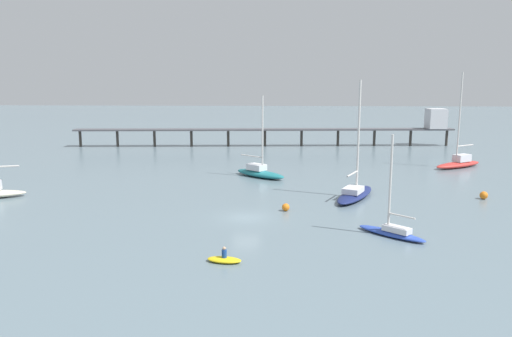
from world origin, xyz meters
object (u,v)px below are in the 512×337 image
Objects in this scene: sailboat_navy at (355,192)px; sailboat_red at (459,162)px; dinghy_yellow at (224,259)px; pier at (333,126)px; sailboat_blue at (392,230)px; mooring_buoy_near at (484,195)px; sailboat_teal at (260,172)px; mooring_buoy_inner at (286,207)px.

sailboat_navy is 26.90m from sailboat_red.
dinghy_yellow is (-11.95, -19.82, -0.45)m from sailboat_navy.
sailboat_blue is (-0.77, -56.16, -3.35)m from pier.
sailboat_blue is at bearing -133.10° from mooring_buoy_near.
sailboat_red is (16.81, 33.30, 0.25)m from sailboat_blue.
sailboat_blue is 27.35m from sailboat_teal.
pier reaches higher than mooring_buoy_inner.
dinghy_yellow is at bearing -142.07° from mooring_buoy_near.
sailboat_teal reaches higher than pier.
sailboat_navy is 1.19× the size of sailboat_teal.
sailboat_navy reaches higher than mooring_buoy_inner.
sailboat_navy is 23.15m from dinghy_yellow.
pier is 56.27m from sailboat_blue.
pier is 49.69m from mooring_buoy_inner.
dinghy_yellow is (-29.90, -39.84, -0.61)m from sailboat_red.
pier is 64.33m from dinghy_yellow.
sailboat_teal reaches higher than sailboat_blue.
pier is 6.81× the size of sailboat_teal.
sailboat_teal is 31.13m from dinghy_yellow.
pier is 85.95× the size of mooring_buoy_near.
sailboat_red is 20.22m from mooring_buoy_near.
sailboat_red is (17.96, 20.02, 0.16)m from sailboat_navy.
mooring_buoy_inner is (-7.53, -5.77, -0.29)m from sailboat_navy.
dinghy_yellow is (-13.86, -62.71, -3.71)m from pier.
mooring_buoy_inner is (-21.32, -6.01, -0.05)m from mooring_buoy_near.
sailboat_teal is at bearing 116.08° from sailboat_blue.
sailboat_navy is at bearing -92.55° from pier.
mooring_buoy_inner is at bearing 139.15° from sailboat_blue.
mooring_buoy_inner is (-9.44, -48.66, -3.55)m from pier.
sailboat_blue is at bearing -40.85° from mooring_buoy_inner.
pier is at bearing 105.56° from mooring_buoy_near.
dinghy_yellow is 3.48× the size of mooring_buoy_inner.
dinghy_yellow is 32.63m from mooring_buoy_near.
sailboat_blue is 11.47m from mooring_buoy_inner.
sailboat_blue reaches higher than mooring_buoy_near.
sailboat_teal is at bearing 101.09° from mooring_buoy_inner.
sailboat_blue is 0.61× the size of sailboat_red.
pier is 43.05m from sailboat_navy.
sailboat_navy reaches higher than sailboat_teal.
sailboat_red is at bearing 53.11° from dinghy_yellow.
sailboat_blue is 9.90× the size of mooring_buoy_near.
sailboat_teal is (-12.02, 24.56, 0.13)m from sailboat_blue.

